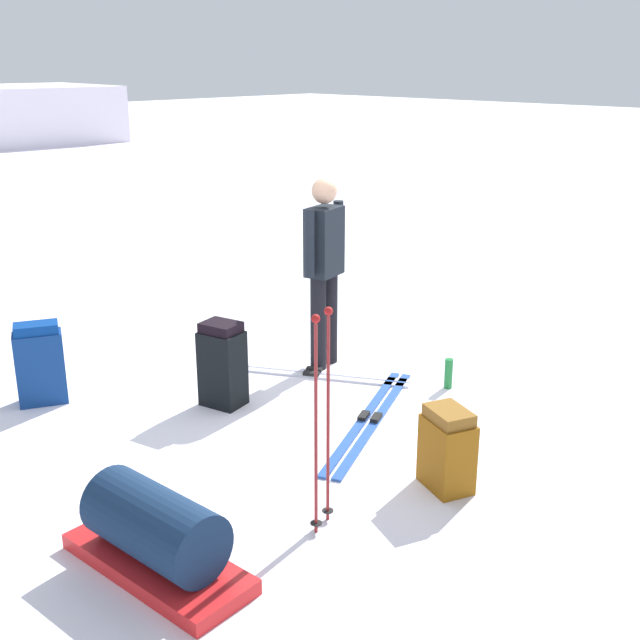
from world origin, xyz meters
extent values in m
plane|color=white|center=(0.00, 0.00, 0.00)|extent=(80.00, 80.00, 0.00)
cylinder|color=black|center=(0.70, 0.56, 0.42)|extent=(0.14, 0.14, 0.85)
cylinder|color=black|center=(0.50, 0.51, 0.42)|extent=(0.14, 0.14, 0.85)
cube|color=black|center=(0.60, 0.54, 1.15)|extent=(0.38, 0.29, 0.60)
cylinder|color=black|center=(0.84, 0.59, 1.18)|extent=(0.09, 0.09, 0.58)
cylinder|color=black|center=(0.37, 0.48, 1.18)|extent=(0.09, 0.09, 0.58)
sphere|color=tan|center=(0.60, 0.54, 1.59)|extent=(0.22, 0.22, 0.22)
cube|color=silver|center=(0.40, 0.46, 0.01)|extent=(0.91, 1.54, 0.02)
cube|color=black|center=(0.40, 0.46, 0.04)|extent=(0.12, 0.15, 0.03)
cube|color=silver|center=(0.31, 0.41, 0.01)|extent=(0.91, 1.54, 0.02)
cube|color=black|center=(0.31, 0.41, 0.04)|extent=(0.12, 0.15, 0.03)
cube|color=#274FA2|center=(-0.01, -0.49, 0.01)|extent=(1.79, 0.86, 0.02)
cube|color=black|center=(-0.01, -0.49, 0.04)|extent=(0.15, 0.12, 0.03)
cube|color=#274FA2|center=(0.03, -0.58, 0.01)|extent=(1.79, 0.86, 0.02)
cube|color=black|center=(0.03, -0.58, 0.04)|extent=(0.15, 0.12, 0.03)
cube|color=navy|center=(-1.58, 1.60, 0.30)|extent=(0.43, 0.36, 0.60)
cube|color=navy|center=(-1.58, 1.60, 0.64)|extent=(0.39, 0.32, 0.08)
cube|color=black|center=(-0.58, 0.52, 0.31)|extent=(0.32, 0.37, 0.62)
cube|color=black|center=(-0.58, 0.52, 0.66)|extent=(0.29, 0.34, 0.08)
cube|color=#88500F|center=(-0.40, -1.53, 0.24)|extent=(0.35, 0.41, 0.47)
cube|color=brown|center=(-0.40, -1.53, 0.51)|extent=(0.32, 0.37, 0.08)
cylinder|color=maroon|center=(-1.36, -1.29, 0.65)|extent=(0.02, 0.02, 1.30)
sphere|color=#A51919|center=(-1.36, -1.29, 1.33)|extent=(0.05, 0.05, 0.05)
cylinder|color=black|center=(-1.36, -1.29, 0.06)|extent=(0.07, 0.07, 0.01)
cylinder|color=maroon|center=(-1.21, -1.25, 0.65)|extent=(0.02, 0.02, 1.30)
sphere|color=#A51919|center=(-1.21, -1.25, 1.33)|extent=(0.05, 0.05, 0.05)
cylinder|color=black|center=(-1.21, -1.25, 0.06)|extent=(0.07, 0.07, 0.01)
cube|color=red|center=(-2.23, -0.93, 0.04)|extent=(0.52, 1.18, 0.09)
cylinder|color=#122746|center=(-2.23, -0.93, 0.29)|extent=(0.45, 0.83, 0.40)
cylinder|color=#1E7835|center=(0.96, -0.59, 0.13)|extent=(0.07, 0.07, 0.26)
camera|label=1|loc=(-4.24, -4.13, 2.68)|focal=44.43mm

